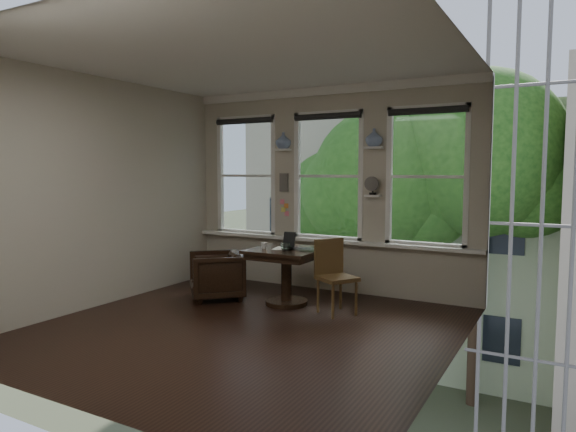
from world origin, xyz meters
The scene contains 25 objects.
ground centered at (0.00, 0.00, 0.00)m, with size 4.50×4.50×0.00m, color black.
ceiling centered at (0.00, 0.00, 3.00)m, with size 4.50×4.50×0.00m, color silver.
wall_back centered at (0.00, 2.25, 1.50)m, with size 4.50×4.50×0.00m, color #B9AE9E.
wall_front centered at (0.00, -2.25, 1.50)m, with size 4.50×4.50×0.00m, color #B9AE9E.
wall_left centered at (-2.25, 0.00, 1.50)m, with size 4.50×4.50×0.00m, color #B9AE9E.
wall_right centered at (2.25, 0.00, 1.50)m, with size 4.50×4.50×0.00m, color #B9AE9E.
window_left centered at (-1.45, 2.25, 1.70)m, with size 1.10×0.12×1.90m, color white, non-canonical shape.
window_center centered at (0.00, 2.25, 1.70)m, with size 1.10×0.12×1.90m, color white, non-canonical shape.
window_right centered at (1.45, 2.25, 1.70)m, with size 1.10×0.12×1.90m, color white, non-canonical shape.
shelf_left centered at (-0.72, 2.15, 2.10)m, with size 0.26×0.16×0.03m, color white.
shelf_right centered at (0.72, 2.15, 2.10)m, with size 0.26×0.16×0.03m, color white.
intercom centered at (-0.72, 2.18, 1.60)m, with size 0.14×0.06×0.28m, color #59544F.
sticky_notes centered at (-0.72, 2.19, 1.25)m, with size 0.16×0.01×0.24m, color pink, non-canonical shape.
desk_fan centered at (0.72, 2.13, 1.53)m, with size 0.20×0.20×0.24m, color #59544F, non-canonical shape.
vase_left centered at (-0.72, 2.15, 2.24)m, with size 0.24×0.24×0.25m, color silver.
vase_right centered at (0.72, 2.15, 2.24)m, with size 0.24×0.24×0.25m, color silver.
table centered at (-0.11, 1.16, 0.38)m, with size 0.90×0.90×0.75m, color black, non-canonical shape.
armchair_left centered at (-1.11, 0.95, 0.33)m, with size 0.70×0.72×0.66m, color black.
cushion_red centered at (-1.11, 0.95, 0.45)m, with size 0.45×0.45×0.06m, color maroon.
side_chair_right centered at (0.66, 1.06, 0.46)m, with size 0.42×0.42×0.92m, color #48331A, non-canonical shape.
laptop centered at (0.10, 1.10, 0.76)m, with size 0.37×0.24×0.03m, color black.
mug centered at (-0.38, 1.02, 0.79)m, with size 0.09×0.09×0.08m, color white.
drinking_glass centered at (-0.05, 1.02, 0.80)m, with size 0.13×0.13×0.10m, color white.
tablet centered at (-0.10, 1.21, 0.86)m, with size 0.16×0.02×0.22m, color black.
papers centered at (-0.17, 1.16, 0.75)m, with size 0.22×0.30×0.00m, color silver.
Camera 1 is at (3.17, -4.71, 1.78)m, focal length 32.00 mm.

